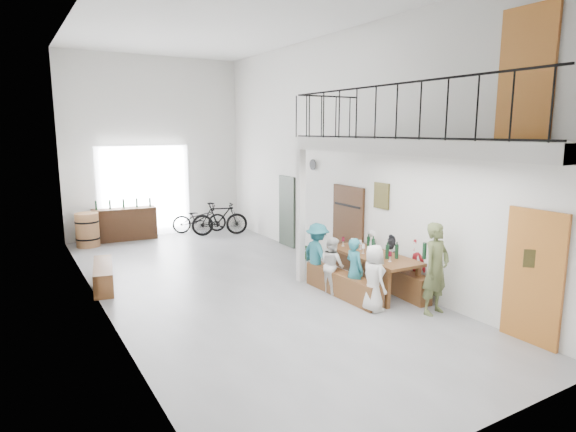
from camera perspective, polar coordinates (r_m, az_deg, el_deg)
floor at (r=10.48m, az=-5.93°, el=-8.09°), size 12.00×12.00×0.00m
room_walls at (r=9.96m, az=-6.31°, el=11.72°), size 12.00×12.00×12.00m
gateway_portal at (r=15.57m, az=-16.64°, el=2.82°), size 2.80×0.08×2.80m
right_wall_decor at (r=10.04m, az=12.68°, el=1.14°), size 0.07×8.28×5.07m
balcony at (r=8.52m, az=15.28°, el=7.73°), size 1.52×5.62×4.00m
tasting_table at (r=9.97m, az=10.07°, el=-4.91°), size 0.97×2.17×0.79m
bench_inner at (r=9.75m, az=6.45°, el=-8.04°), size 0.37×2.06×0.47m
bench_wall at (r=10.27m, az=11.87°, el=-7.10°), size 0.48×2.30×0.52m
tableware at (r=9.91m, az=10.06°, el=-3.66°), size 0.49×1.53×0.35m
side_bench at (r=10.94m, az=-21.03°, el=-6.62°), size 0.67×1.76×0.48m
oak_barrel at (r=14.77m, az=-22.68°, el=-1.53°), size 0.66×0.66×0.96m
serving_counter at (r=15.27m, az=-18.78°, el=-0.92°), size 1.87×0.68×0.97m
counter_bottles at (r=15.17m, az=-18.91°, el=1.40°), size 1.59×0.20×0.28m
guest_left_a at (r=8.96m, az=10.12°, el=-7.24°), size 0.48×0.66×1.23m
guest_left_b at (r=9.39m, az=7.88°, el=-6.32°), size 0.30×0.46×1.25m
guest_left_c at (r=9.84m, az=5.27°, el=-5.78°), size 0.46×0.58×1.15m
guest_left_d at (r=10.26m, az=3.51°, el=-4.55°), size 0.51×0.87×1.34m
guest_right_a at (r=10.02m, az=15.03°, el=-5.68°), size 0.54×0.76×1.19m
guest_right_b at (r=10.46m, az=12.41°, el=-5.05°), size 0.66×1.11×1.14m
guest_right_c at (r=10.86m, az=10.05°, el=-4.52°), size 0.36×0.55×1.10m
host_standing at (r=9.02m, az=17.13°, el=-5.99°), size 0.66×0.48×1.66m
potted_plant at (r=12.39m, az=2.47°, el=-4.13°), size 0.45×0.41×0.44m
bicycle_near at (r=15.79m, az=-10.46°, el=-0.30°), size 1.81×0.96×0.91m
bicycle_far at (r=15.25m, az=-8.11°, el=-0.33°), size 1.82×1.00×1.05m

